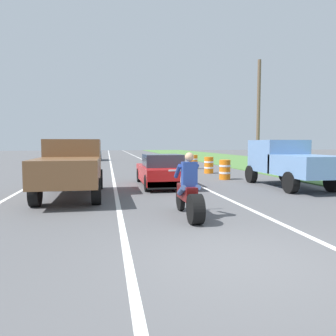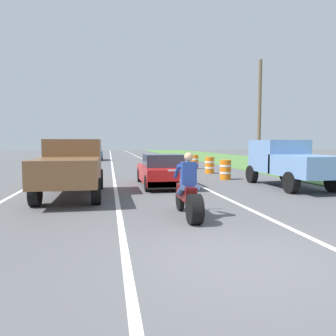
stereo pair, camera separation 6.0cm
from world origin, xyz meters
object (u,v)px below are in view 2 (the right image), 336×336
sports_car_red (162,171)px  distant_car_far_ahead (94,153)px  construction_barrel_far (195,162)px  construction_barrel_nearest (225,170)px  motorcycle_with_rider (188,194)px  construction_barrel_mid (210,165)px  pickup_truck_right_shoulder_light_blue (289,161)px  pickup_truck_left_lane_brown (72,165)px

sports_car_red → distant_car_far_ahead: size_ratio=1.08×
construction_barrel_far → sports_car_red: bearing=-113.1°
sports_car_red → construction_barrel_far: (3.79, 8.87, -0.13)m
construction_barrel_far → distant_car_far_ahead: distant_car_far_ahead is taller
construction_barrel_nearest → distant_car_far_ahead: size_ratio=0.25×
motorcycle_with_rider → sports_car_red: size_ratio=0.51×
construction_barrel_nearest → construction_barrel_mid: same height
construction_barrel_mid → sports_car_red: bearing=-125.6°
pickup_truck_right_shoulder_light_blue → construction_barrel_mid: 6.78m
pickup_truck_left_lane_brown → construction_barrel_mid: 10.52m
construction_barrel_nearest → distant_car_far_ahead: bearing=110.0°
pickup_truck_left_lane_brown → sports_car_red: bearing=32.8°
pickup_truck_left_lane_brown → pickup_truck_right_shoulder_light_blue: size_ratio=1.00×
construction_barrel_nearest → construction_barrel_mid: (0.24, 3.41, 0.00)m
pickup_truck_left_lane_brown → construction_barrel_mid: pickup_truck_left_lane_brown is taller
construction_barrel_nearest → construction_barrel_mid: size_ratio=1.00×
pickup_truck_right_shoulder_light_blue → construction_barrel_mid: pickup_truck_right_shoulder_light_blue is taller
motorcycle_with_rider → pickup_truck_left_lane_brown: size_ratio=0.46×
motorcycle_with_rider → construction_barrel_far: 15.59m
pickup_truck_left_lane_brown → construction_barrel_far: 13.34m
construction_barrel_far → motorcycle_with_rider: bearing=-105.4°
pickup_truck_right_shoulder_light_blue → construction_barrel_far: size_ratio=4.80×
motorcycle_with_rider → pickup_truck_right_shoulder_light_blue: bearing=41.1°
sports_car_red → distant_car_far_ahead: distant_car_far_ahead is taller
motorcycle_with_rider → pickup_truck_right_shoulder_light_blue: size_ratio=0.46×
motorcycle_with_rider → pickup_truck_left_lane_brown: bearing=129.2°
sports_car_red → construction_barrel_nearest: (3.55, 1.87, -0.13)m
construction_barrel_nearest → distant_car_far_ahead: (-7.40, 20.33, 0.27)m
construction_barrel_far → pickup_truck_right_shoulder_light_blue: bearing=-82.3°
construction_barrel_nearest → construction_barrel_far: (0.25, 7.01, 0.00)m
distant_car_far_ahead → motorcycle_with_rider: bearing=-83.0°
sports_car_red → construction_barrel_mid: bearing=54.4°
pickup_truck_left_lane_brown → pickup_truck_right_shoulder_light_blue: (8.70, 0.94, 0.00)m
construction_barrel_mid → pickup_truck_right_shoulder_light_blue: bearing=-78.1°
motorcycle_with_rider → construction_barrel_mid: size_ratio=2.21×
construction_barrel_nearest → construction_barrel_far: 7.01m
pickup_truck_right_shoulder_light_blue → pickup_truck_left_lane_brown: bearing=-173.8°
construction_barrel_far → pickup_truck_left_lane_brown: bearing=-123.3°
sports_car_red → pickup_truck_right_shoulder_light_blue: (5.18, -1.32, 0.48)m
motorcycle_with_rider → construction_barrel_far: bearing=74.6°
motorcycle_with_rider → construction_barrel_mid: (4.14, 11.43, -0.09)m
construction_barrel_mid → distant_car_far_ahead: size_ratio=0.25×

